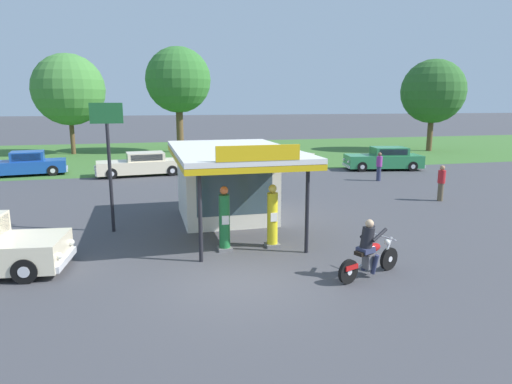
{
  "coord_description": "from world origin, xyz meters",
  "views": [
    {
      "loc": [
        -2.33,
        -10.82,
        4.57
      ],
      "look_at": [
        1.56,
        4.45,
        1.4
      ],
      "focal_mm": 31.54,
      "sensor_mm": 36.0,
      "label": 1
    }
  ],
  "objects_px": {
    "gas_pump_nearside": "(224,221)",
    "roadside_pole_sign": "(108,145)",
    "parked_car_back_row_right": "(384,159)",
    "parked_car_back_row_far_left": "(278,157)",
    "gas_pump_offside": "(272,218)",
    "parked_car_back_row_far_right": "(25,165)",
    "bystander_leaning_by_kiosk": "(379,166)",
    "parked_car_second_row_spare": "(142,165)",
    "bystander_chatting_near_pumps": "(441,182)",
    "motorcycle_with_rider": "(369,253)"
  },
  "relations": [
    {
      "from": "gas_pump_nearside",
      "to": "roadside_pole_sign",
      "type": "xyz_separation_m",
      "value": [
        -3.5,
        3.05,
        2.18
      ]
    },
    {
      "from": "gas_pump_nearside",
      "to": "parked_car_back_row_right",
      "type": "distance_m",
      "value": 19.72
    },
    {
      "from": "parked_car_back_row_far_left",
      "to": "parked_car_back_row_right",
      "type": "bearing_deg",
      "value": -25.89
    },
    {
      "from": "gas_pump_offside",
      "to": "parked_car_back_row_far_left",
      "type": "relative_size",
      "value": 0.37
    },
    {
      "from": "parked_car_back_row_far_right",
      "to": "bystander_leaning_by_kiosk",
      "type": "distance_m",
      "value": 21.93
    },
    {
      "from": "parked_car_second_row_spare",
      "to": "bystander_leaning_by_kiosk",
      "type": "distance_m",
      "value": 14.59
    },
    {
      "from": "bystander_chatting_near_pumps",
      "to": "roadside_pole_sign",
      "type": "height_order",
      "value": "roadside_pole_sign"
    },
    {
      "from": "parked_car_back_row_far_left",
      "to": "parked_car_back_row_far_right",
      "type": "xyz_separation_m",
      "value": [
        -16.67,
        0.17,
        0.03
      ]
    },
    {
      "from": "parked_car_second_row_spare",
      "to": "bystander_chatting_near_pumps",
      "type": "bearing_deg",
      "value": -39.52
    },
    {
      "from": "parked_car_back_row_far_right",
      "to": "bystander_leaning_by_kiosk",
      "type": "xyz_separation_m",
      "value": [
        20.66,
        -7.34,
        0.21
      ]
    },
    {
      "from": "bystander_chatting_near_pumps",
      "to": "gas_pump_nearside",
      "type": "bearing_deg",
      "value": -157.57
    },
    {
      "from": "parked_car_second_row_spare",
      "to": "bystander_chatting_near_pumps",
      "type": "height_order",
      "value": "bystander_chatting_near_pumps"
    },
    {
      "from": "gas_pump_nearside",
      "to": "parked_car_back_row_far_right",
      "type": "xyz_separation_m",
      "value": [
        -9.59,
        17.58,
        -0.26
      ]
    },
    {
      "from": "motorcycle_with_rider",
      "to": "parked_car_back_row_far_right",
      "type": "bearing_deg",
      "value": 121.96
    },
    {
      "from": "gas_pump_offside",
      "to": "motorcycle_with_rider",
      "type": "distance_m",
      "value": 3.56
    },
    {
      "from": "roadside_pole_sign",
      "to": "parked_car_back_row_far_right",
      "type": "bearing_deg",
      "value": 112.77
    },
    {
      "from": "motorcycle_with_rider",
      "to": "roadside_pole_sign",
      "type": "bearing_deg",
      "value": 137.92
    },
    {
      "from": "bystander_chatting_near_pumps",
      "to": "motorcycle_with_rider",
      "type": "bearing_deg",
      "value": -135.51
    },
    {
      "from": "gas_pump_nearside",
      "to": "bystander_leaning_by_kiosk",
      "type": "bearing_deg",
      "value": 42.79
    },
    {
      "from": "parked_car_back_row_right",
      "to": "parked_car_back_row_far_right",
      "type": "bearing_deg",
      "value": 171.74
    },
    {
      "from": "parked_car_back_row_far_left",
      "to": "parked_car_second_row_spare",
      "type": "xyz_separation_m",
      "value": [
        -9.51,
        -1.66,
        0.02
      ]
    },
    {
      "from": "parked_car_back_row_far_left",
      "to": "parked_car_second_row_spare",
      "type": "bearing_deg",
      "value": -170.11
    },
    {
      "from": "gas_pump_offside",
      "to": "parked_car_second_row_spare",
      "type": "xyz_separation_m",
      "value": [
        -3.99,
        15.75,
        -0.26
      ]
    },
    {
      "from": "gas_pump_offside",
      "to": "bystander_leaning_by_kiosk",
      "type": "bearing_deg",
      "value": 47.1
    },
    {
      "from": "motorcycle_with_rider",
      "to": "parked_car_back_row_far_left",
      "type": "height_order",
      "value": "motorcycle_with_rider"
    },
    {
      "from": "gas_pump_nearside",
      "to": "motorcycle_with_rider",
      "type": "relative_size",
      "value": 0.95
    },
    {
      "from": "gas_pump_offside",
      "to": "parked_car_back_row_far_left",
      "type": "height_order",
      "value": "gas_pump_offside"
    },
    {
      "from": "parked_car_second_row_spare",
      "to": "bystander_leaning_by_kiosk",
      "type": "xyz_separation_m",
      "value": [
        13.51,
        -5.51,
        0.21
      ]
    },
    {
      "from": "parked_car_back_row_right",
      "to": "bystander_leaning_by_kiosk",
      "type": "relative_size",
      "value": 3.27
    },
    {
      "from": "parked_car_back_row_far_right",
      "to": "roadside_pole_sign",
      "type": "distance_m",
      "value": 15.95
    },
    {
      "from": "gas_pump_offside",
      "to": "parked_car_back_row_far_left",
      "type": "bearing_deg",
      "value": 72.39
    },
    {
      "from": "gas_pump_offside",
      "to": "motorcycle_with_rider",
      "type": "height_order",
      "value": "gas_pump_offside"
    },
    {
      "from": "motorcycle_with_rider",
      "to": "parked_car_back_row_right",
      "type": "distance_m",
      "value": 20.16
    },
    {
      "from": "parked_car_back_row_far_right",
      "to": "bystander_chatting_near_pumps",
      "type": "height_order",
      "value": "bystander_chatting_near_pumps"
    },
    {
      "from": "bystander_chatting_near_pumps",
      "to": "roadside_pole_sign",
      "type": "distance_m",
      "value": 14.85
    },
    {
      "from": "bystander_leaning_by_kiosk",
      "to": "bystander_chatting_near_pumps",
      "type": "distance_m",
      "value": 5.66
    },
    {
      "from": "parked_car_second_row_spare",
      "to": "bystander_chatting_near_pumps",
      "type": "relative_size",
      "value": 3.38
    },
    {
      "from": "gas_pump_nearside",
      "to": "bystander_leaning_by_kiosk",
      "type": "relative_size",
      "value": 1.21
    },
    {
      "from": "gas_pump_offside",
      "to": "bystander_chatting_near_pumps",
      "type": "bearing_deg",
      "value": 25.62
    },
    {
      "from": "gas_pump_offside",
      "to": "parked_car_back_row_far_left",
      "type": "distance_m",
      "value": 18.27
    },
    {
      "from": "gas_pump_nearside",
      "to": "motorcycle_with_rider",
      "type": "distance_m",
      "value": 4.52
    },
    {
      "from": "motorcycle_with_rider",
      "to": "parked_car_back_row_far_left",
      "type": "distance_m",
      "value": 20.84
    },
    {
      "from": "roadside_pole_sign",
      "to": "bystander_leaning_by_kiosk",
      "type": "bearing_deg",
      "value": 26.28
    },
    {
      "from": "gas_pump_offside",
      "to": "parked_car_back_row_far_right",
      "type": "relative_size",
      "value": 0.39
    },
    {
      "from": "parked_car_back_row_far_left",
      "to": "roadside_pole_sign",
      "type": "xyz_separation_m",
      "value": [
        -10.57,
        -14.36,
        2.46
      ]
    },
    {
      "from": "gas_pump_nearside",
      "to": "parked_car_second_row_spare",
      "type": "bearing_deg",
      "value": 98.8
    },
    {
      "from": "parked_car_back_row_far_right",
      "to": "bystander_chatting_near_pumps",
      "type": "bearing_deg",
      "value": -32.13
    },
    {
      "from": "gas_pump_nearside",
      "to": "roadside_pole_sign",
      "type": "distance_m",
      "value": 5.13
    },
    {
      "from": "gas_pump_offside",
      "to": "parked_car_back_row_far_right",
      "type": "xyz_separation_m",
      "value": [
        -11.14,
        17.58,
        -0.25
      ]
    },
    {
      "from": "gas_pump_offside",
      "to": "bystander_chatting_near_pumps",
      "type": "distance_m",
      "value": 10.6
    }
  ]
}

